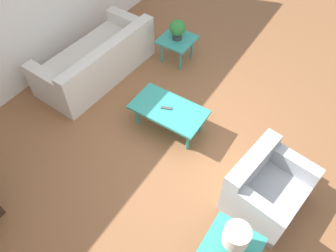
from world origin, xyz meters
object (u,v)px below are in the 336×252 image
(side_table_plant, at_px, (177,42))
(side_table_lamp, at_px, (231,249))
(sofa, at_px, (97,61))
(potted_plant, at_px, (177,29))
(table_lamp, at_px, (236,237))
(coffee_table, at_px, (169,111))
(armchair, at_px, (265,188))

(side_table_plant, bearing_deg, side_table_lamp, 130.86)
(sofa, distance_m, potted_plant, 1.49)
(table_lamp, bearing_deg, side_table_lamp, 90.00)
(coffee_table, relative_size, side_table_lamp, 1.89)
(armchair, distance_m, table_lamp, 1.05)
(sofa, relative_size, side_table_lamp, 3.71)
(side_table_lamp, bearing_deg, coffee_table, -39.01)
(sofa, relative_size, table_lamp, 5.20)
(table_lamp, bearing_deg, side_table_plant, -49.14)
(potted_plant, distance_m, table_lamp, 3.68)
(sofa, bearing_deg, armchair, 80.58)
(sofa, xyz_separation_m, armchair, (-3.38, 0.74, 0.01))
(coffee_table, xyz_separation_m, table_lamp, (-1.65, 1.34, 0.37))
(sofa, bearing_deg, side_table_lamp, 66.17)
(sofa, height_order, side_table_lamp, sofa)
(side_table_lamp, relative_size, table_lamp, 1.40)
(armchair, bearing_deg, potted_plant, 62.05)
(sofa, xyz_separation_m, side_table_lamp, (-3.35, 1.70, 0.11))
(coffee_table, distance_m, side_table_lamp, 2.13)
(armchair, height_order, side_table_plant, armchair)
(armchair, xyz_separation_m, coffee_table, (1.68, -0.39, 0.07))
(sofa, relative_size, side_table_plant, 3.71)
(sofa, distance_m, side_table_lamp, 3.76)
(sofa, distance_m, armchair, 3.46)
(armchair, height_order, table_lamp, table_lamp)
(side_table_plant, relative_size, side_table_lamp, 1.00)
(side_table_lamp, bearing_deg, armchair, -91.60)
(sofa, distance_m, coffee_table, 1.73)
(armchair, distance_m, side_table_plant, 3.04)
(coffee_table, bearing_deg, side_table_lamp, 140.99)
(coffee_table, bearing_deg, side_table_plant, -62.45)
(side_table_lamp, relative_size, potted_plant, 1.62)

